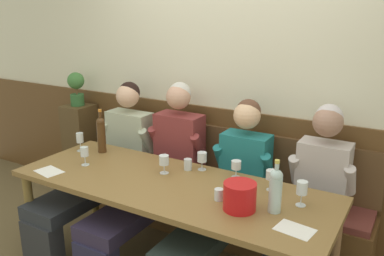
{
  "coord_description": "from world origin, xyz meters",
  "views": [
    {
      "loc": [
        1.49,
        -2.08,
        1.95
      ],
      "look_at": [
        0.0,
        0.44,
        1.08
      ],
      "focal_mm": 38.05,
      "sensor_mm": 36.0,
      "label": 1
    }
  ],
  "objects_px": {
    "person_center_right_seat": "(226,191)",
    "wine_glass_right_end": "(302,189)",
    "wine_bottle_clear_water": "(101,134)",
    "wine_glass_by_bottle": "(272,176)",
    "wall_bench": "(214,204)",
    "person_left_seat": "(309,209)",
    "wine_glass_near_bucket": "(80,139)",
    "person_center_left_seat": "(106,162)",
    "water_tumbler_left": "(188,164)",
    "water_tumbler_right": "(219,195)",
    "potted_plant": "(76,87)",
    "person_right_seat": "(158,170)",
    "dining_table": "(170,193)",
    "wine_glass_mid_right": "(164,161)",
    "wine_glass_center_rear": "(202,158)",
    "wine_glass_left_end": "(85,153)",
    "ice_bucket": "(240,196)",
    "wine_glass_center_front": "(236,166)",
    "wine_bottle_amber_mid": "(276,189)"
  },
  "relations": [
    {
      "from": "person_center_right_seat",
      "to": "wine_glass_right_end",
      "type": "bearing_deg",
      "value": -17.34
    },
    {
      "from": "wine_bottle_clear_water",
      "to": "wine_glass_by_bottle",
      "type": "relative_size",
      "value": 2.63
    },
    {
      "from": "wall_bench",
      "to": "person_left_seat",
      "type": "bearing_deg",
      "value": -21.48
    },
    {
      "from": "wine_glass_near_bucket",
      "to": "wall_bench",
      "type": "bearing_deg",
      "value": 26.68
    },
    {
      "from": "person_center_left_seat",
      "to": "wine_glass_near_bucket",
      "type": "xyz_separation_m",
      "value": [
        -0.14,
        -0.15,
        0.24
      ]
    },
    {
      "from": "wine_glass_right_end",
      "to": "water_tumbler_left",
      "type": "xyz_separation_m",
      "value": [
        -0.92,
        0.14,
        -0.07
      ]
    },
    {
      "from": "water_tumbler_right",
      "to": "potted_plant",
      "type": "relative_size",
      "value": 0.22
    },
    {
      "from": "person_right_seat",
      "to": "wine_bottle_clear_water",
      "type": "height_order",
      "value": "person_right_seat"
    },
    {
      "from": "wine_bottle_clear_water",
      "to": "potted_plant",
      "type": "xyz_separation_m",
      "value": [
        -0.76,
        0.49,
        0.25
      ]
    },
    {
      "from": "dining_table",
      "to": "wine_glass_mid_right",
      "type": "distance_m",
      "value": 0.26
    },
    {
      "from": "potted_plant",
      "to": "person_right_seat",
      "type": "bearing_deg",
      "value": -16.73
    },
    {
      "from": "wine_glass_center_rear",
      "to": "wine_glass_left_end",
      "type": "xyz_separation_m",
      "value": [
        -0.84,
        -0.38,
        0.01
      ]
    },
    {
      "from": "ice_bucket",
      "to": "person_center_left_seat",
      "type": "bearing_deg",
      "value": 163.94
    },
    {
      "from": "wine_glass_mid_right",
      "to": "wine_glass_center_rear",
      "type": "relative_size",
      "value": 1.0
    },
    {
      "from": "wine_glass_mid_right",
      "to": "wine_glass_near_bucket",
      "type": "bearing_deg",
      "value": 177.34
    },
    {
      "from": "person_right_seat",
      "to": "wine_glass_left_end",
      "type": "distance_m",
      "value": 0.61
    },
    {
      "from": "person_left_seat",
      "to": "water_tumbler_right",
      "type": "height_order",
      "value": "person_left_seat"
    },
    {
      "from": "wine_glass_left_end",
      "to": "wine_glass_mid_right",
      "type": "bearing_deg",
      "value": 16.03
    },
    {
      "from": "wine_glass_center_rear",
      "to": "wine_glass_right_end",
      "type": "distance_m",
      "value": 0.85
    },
    {
      "from": "water_tumbler_right",
      "to": "wine_glass_mid_right",
      "type": "bearing_deg",
      "value": 161.2
    },
    {
      "from": "ice_bucket",
      "to": "wine_glass_center_rear",
      "type": "distance_m",
      "value": 0.67
    },
    {
      "from": "wine_glass_center_front",
      "to": "person_right_seat",
      "type": "bearing_deg",
      "value": 178.98
    },
    {
      "from": "water_tumbler_left",
      "to": "ice_bucket",
      "type": "bearing_deg",
      "value": -32.62
    },
    {
      "from": "wine_glass_mid_right",
      "to": "potted_plant",
      "type": "bearing_deg",
      "value": 158.04
    },
    {
      "from": "wine_glass_center_rear",
      "to": "ice_bucket",
      "type": "bearing_deg",
      "value": -40.81
    },
    {
      "from": "wine_glass_right_end",
      "to": "water_tumbler_left",
      "type": "relative_size",
      "value": 1.89
    },
    {
      "from": "person_right_seat",
      "to": "wine_glass_left_end",
      "type": "bearing_deg",
      "value": -136.66
    },
    {
      "from": "person_center_left_seat",
      "to": "person_center_right_seat",
      "type": "height_order",
      "value": "person_center_left_seat"
    },
    {
      "from": "person_left_seat",
      "to": "wine_glass_by_bottle",
      "type": "bearing_deg",
      "value": -161.95
    },
    {
      "from": "wine_bottle_clear_water",
      "to": "water_tumbler_left",
      "type": "relative_size",
      "value": 4.38
    },
    {
      "from": "ice_bucket",
      "to": "wine_glass_right_end",
      "type": "relative_size",
      "value": 1.25
    },
    {
      "from": "person_center_left_seat",
      "to": "potted_plant",
      "type": "xyz_separation_m",
      "value": [
        -0.72,
        0.41,
        0.54
      ]
    },
    {
      "from": "wine_bottle_clear_water",
      "to": "water_tumbler_right",
      "type": "xyz_separation_m",
      "value": [
        1.28,
        -0.3,
        -0.13
      ]
    },
    {
      "from": "wine_glass_mid_right",
      "to": "wine_bottle_clear_water",
      "type": "bearing_deg",
      "value": 171.04
    },
    {
      "from": "person_center_left_seat",
      "to": "wine_bottle_clear_water",
      "type": "bearing_deg",
      "value": -60.26
    },
    {
      "from": "person_left_seat",
      "to": "wine_glass_center_rear",
      "type": "height_order",
      "value": "person_left_seat"
    },
    {
      "from": "wall_bench",
      "to": "person_left_seat",
      "type": "xyz_separation_m",
      "value": [
        0.91,
        -0.36,
        0.36
      ]
    },
    {
      "from": "wine_bottle_clear_water",
      "to": "water_tumbler_right",
      "type": "height_order",
      "value": "wine_bottle_clear_water"
    },
    {
      "from": "person_left_seat",
      "to": "wine_bottle_amber_mid",
      "type": "height_order",
      "value": "person_left_seat"
    },
    {
      "from": "ice_bucket",
      "to": "water_tumbler_right",
      "type": "relative_size",
      "value": 2.66
    },
    {
      "from": "water_tumbler_right",
      "to": "wine_glass_by_bottle",
      "type": "bearing_deg",
      "value": 52.69
    },
    {
      "from": "dining_table",
      "to": "person_center_left_seat",
      "type": "bearing_deg",
      "value": 160.31
    },
    {
      "from": "wine_bottle_clear_water",
      "to": "wine_glass_center_rear",
      "type": "relative_size",
      "value": 2.68
    },
    {
      "from": "person_center_left_seat",
      "to": "person_center_right_seat",
      "type": "distance_m",
      "value": 1.19
    },
    {
      "from": "ice_bucket",
      "to": "wine_glass_right_end",
      "type": "xyz_separation_m",
      "value": [
        0.31,
        0.24,
        0.02
      ]
    },
    {
      "from": "wine_bottle_clear_water",
      "to": "wine_bottle_amber_mid",
      "type": "relative_size",
      "value": 1.12
    },
    {
      "from": "wine_glass_left_end",
      "to": "person_right_seat",
      "type": "bearing_deg",
      "value": 43.34
    },
    {
      "from": "person_left_seat",
      "to": "wine_glass_near_bucket",
      "type": "height_order",
      "value": "person_left_seat"
    },
    {
      "from": "wine_bottle_clear_water",
      "to": "potted_plant",
      "type": "distance_m",
      "value": 0.94
    },
    {
      "from": "ice_bucket",
      "to": "wine_glass_left_end",
      "type": "distance_m",
      "value": 1.35
    }
  ]
}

